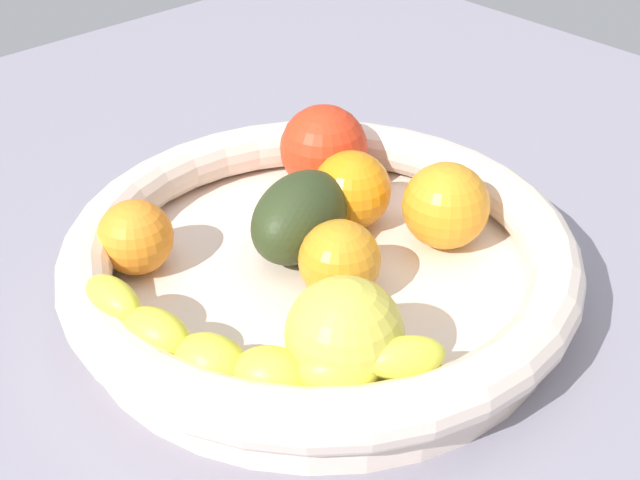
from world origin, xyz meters
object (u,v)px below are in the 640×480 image
orange_mid_left (446,206)px  apple_yellow (345,335)px  fruit_bowl (320,261)px  banana_draped_left (244,354)px  orange_front (136,237)px  orange_mid_right (352,190)px  tomato_red (324,149)px  orange_rear (340,261)px  avocado_dark (300,217)px

orange_mid_left → apple_yellow: 17.56cm
fruit_bowl → orange_mid_left: (9.86, -3.50, 2.27)cm
banana_draped_left → orange_mid_left: 21.73cm
banana_draped_left → apple_yellow: 6.23cm
fruit_bowl → apple_yellow: 11.84cm
apple_yellow → orange_front: bearing=98.5°
orange_mid_right → tomato_red: 6.29cm
orange_rear → tomato_red: 15.21cm
avocado_dark → tomato_red: size_ratio=1.30×
orange_front → tomato_red: tomato_red is taller
orange_mid_right → banana_draped_left: bearing=-153.2°
banana_draped_left → avocado_dark: 15.49cm
orange_mid_right → avocado_dark: (-5.59, -0.14, 0.01)cm
orange_mid_right → avocado_dark: bearing=-178.6°
orange_mid_right → tomato_red: bearing=67.6°
banana_draped_left → tomato_red: bearing=36.1°
orange_rear → orange_front: bearing=125.4°
fruit_bowl → avocado_dark: bearing=75.0°
orange_rear → avocado_dark: avocado_dark is taller
apple_yellow → tomato_red: 24.13cm
orange_mid_right → avocado_dark: 5.59cm
banana_draped_left → orange_mid_right: orange_mid_right is taller
orange_mid_left → avocado_dark: 11.20cm
fruit_bowl → orange_mid_left: orange_mid_left is taller
orange_front → fruit_bowl: bearing=-45.4°
avocado_dark → tomato_red: tomato_red is taller
orange_mid_right → apple_yellow: (-13.09, -12.71, 0.57)cm
banana_draped_left → orange_front: bearing=81.9°
fruit_bowl → orange_rear: (-0.69, -2.77, 1.85)cm
orange_front → orange_rear: orange_rear is taller
orange_front → orange_mid_left: orange_mid_left is taller
orange_front → tomato_red: bearing=-1.9°
banana_draped_left → orange_front: orange_front is taller
orange_rear → orange_mid_left: bearing=-3.9°
banana_draped_left → avocado_dark: avocado_dark is taller
orange_mid_left → orange_mid_right: size_ratio=1.07×
avocado_dark → tomato_red: (7.97, 5.93, 0.55)cm
orange_mid_right → orange_front: bearing=158.2°
avocado_dark → orange_mid_right: bearing=1.4°
banana_draped_left → orange_mid_left: size_ratio=3.20×
orange_mid_left → orange_rear: bearing=176.1°
banana_draped_left → orange_front: (2.20, 15.58, -0.14)cm
fruit_bowl → tomato_red: size_ratio=5.11×
orange_front → apple_yellow: 19.34cm
banana_draped_left → orange_rear: (11.05, 3.13, -0.01)cm
orange_front → avocado_dark: 12.27cm
orange_front → apple_yellow: (2.87, -19.11, 0.92)cm
banana_draped_left → orange_mid_left: (21.60, 2.40, 0.41)cm
orange_front → apple_yellow: apple_yellow is taller
apple_yellow → orange_rear: bearing=48.1°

